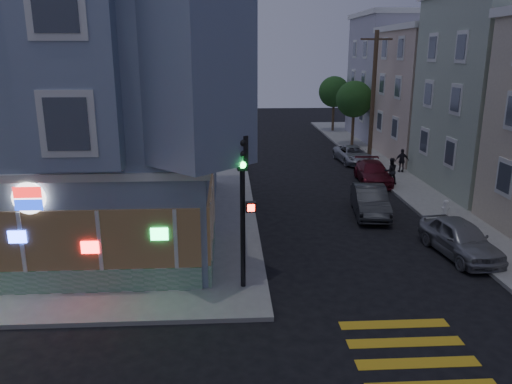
{
  "coord_description": "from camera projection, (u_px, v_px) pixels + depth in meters",
  "views": [
    {
      "loc": [
        1.71,
        -11.13,
        7.71
      ],
      "look_at": [
        2.7,
        6.09,
        2.86
      ],
      "focal_mm": 35.0,
      "sensor_mm": 36.0,
      "label": 1
    }
  ],
  "objects": [
    {
      "name": "parked_car_b",
      "position": [
        370.0,
        201.0,
        24.3
      ],
      "size": [
        2.05,
        4.45,
        1.41
      ],
      "primitive_type": "imported",
      "rotation": [
        0.0,
        0.0,
        -0.13
      ],
      "color": "#35373A",
      "rests_on": "ground"
    },
    {
      "name": "fire_hydrant",
      "position": [
        446.0,
        207.0,
        23.96
      ],
      "size": [
        0.42,
        0.24,
        0.73
      ],
      "color": "white",
      "rests_on": "sidewalk_ne"
    },
    {
      "name": "row_house_c",
      "position": [
        470.0,
        95.0,
        36.53
      ],
      "size": [
        12.0,
        8.6,
        9.0
      ],
      "primitive_type": "cube",
      "color": "#C7AA9A",
      "rests_on": "sidewalk_ne"
    },
    {
      "name": "street_tree_far",
      "position": [
        334.0,
        92.0,
        48.81
      ],
      "size": [
        3.0,
        3.0,
        5.3
      ],
      "color": "#4C3826",
      "rests_on": "sidewalk_ne"
    },
    {
      "name": "pedestrian_a",
      "position": [
        391.0,
        171.0,
        29.39
      ],
      "size": [
        0.78,
        0.61,
        1.58
      ],
      "primitive_type": "imported",
      "rotation": [
        0.0,
        0.0,
        3.16
      ],
      "color": "black",
      "rests_on": "sidewalk_ne"
    },
    {
      "name": "pedestrian_b",
      "position": [
        402.0,
        161.0,
        32.36
      ],
      "size": [
        0.89,
        0.38,
        1.52
      ],
      "primitive_type": "imported",
      "rotation": [
        0.0,
        0.0,
        3.13
      ],
      "color": "#242129",
      "rests_on": "sidewalk_ne"
    },
    {
      "name": "row_house_d",
      "position": [
        424.0,
        78.0,
        44.98
      ],
      "size": [
        12.0,
        8.6,
        10.5
      ],
      "primitive_type": "cube",
      "color": "#AEABBC",
      "rests_on": "sidewalk_ne"
    },
    {
      "name": "parked_car_c",
      "position": [
        373.0,
        173.0,
        30.27
      ],
      "size": [
        2.09,
        4.5,
        1.27
      ],
      "primitive_type": "imported",
      "rotation": [
        0.0,
        0.0,
        -0.07
      ],
      "color": "maroon",
      "rests_on": "ground"
    },
    {
      "name": "sidewalk_nw",
      "position": [
        5.0,
        168.0,
        34.03
      ],
      "size": [
        33.0,
        42.0,
        0.15
      ],
      "primitive_type": "cube",
      "color": "gray",
      "rests_on": "ground"
    },
    {
      "name": "parked_car_a",
      "position": [
        460.0,
        238.0,
        19.41
      ],
      "size": [
        2.17,
        4.36,
        1.43
      ],
      "primitive_type": "imported",
      "rotation": [
        0.0,
        0.0,
        0.12
      ],
      "color": "#95979C",
      "rests_on": "ground"
    },
    {
      "name": "traffic_signal",
      "position": [
        243.0,
        187.0,
        15.65
      ],
      "size": [
        0.6,
        0.58,
        5.15
      ],
      "rotation": [
        0.0,
        0.0,
        0.07
      ],
      "color": "black",
      "rests_on": "sidewalk_nw"
    },
    {
      "name": "street_tree_near",
      "position": [
        354.0,
        99.0,
        41.13
      ],
      "size": [
        3.0,
        3.0,
        5.3
      ],
      "color": "#4C3826",
      "rests_on": "sidewalk_ne"
    },
    {
      "name": "utility_pole",
      "position": [
        373.0,
        95.0,
        35.12
      ],
      "size": [
        2.2,
        0.3,
        9.0
      ],
      "color": "#4C3826",
      "rests_on": "sidewalk_ne"
    },
    {
      "name": "parked_car_d",
      "position": [
        353.0,
        155.0,
        35.84
      ],
      "size": [
        2.32,
        4.43,
        1.19
      ],
      "primitive_type": "imported",
      "rotation": [
        0.0,
        0.0,
        0.08
      ],
      "color": "#ACB0B7",
      "rests_on": "ground"
    },
    {
      "name": "corner_building",
      "position": [
        47.0,
        98.0,
        21.34
      ],
      "size": [
        14.6,
        14.6,
        11.4
      ],
      "color": "gray",
      "rests_on": "sidewalk_nw"
    },
    {
      "name": "ground",
      "position": [
        164.0,
        366.0,
        12.69
      ],
      "size": [
        120.0,
        120.0,
        0.0
      ],
      "primitive_type": "plane",
      "color": "black",
      "rests_on": "ground"
    }
  ]
}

